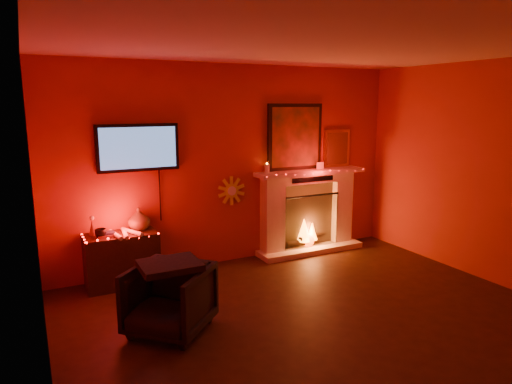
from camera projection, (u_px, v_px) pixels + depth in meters
room at (349, 198)px, 4.05m from camera, size 5.00×5.00×5.00m
fireplace at (308, 203)px, 6.77m from camera, size 1.72×0.40×2.18m
tv at (138, 148)px, 5.56m from camera, size 1.00×0.07×1.24m
sunburst_clock at (231, 191)px, 6.27m from camera, size 0.40×0.03×0.40m
console_table at (123, 256)px, 5.51m from camera, size 0.85×0.51×0.93m
armchair at (170, 299)px, 4.37m from camera, size 1.02×1.02×0.66m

